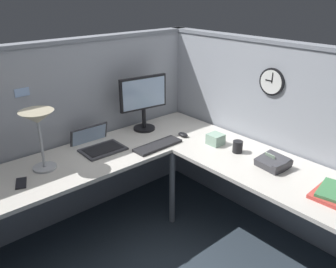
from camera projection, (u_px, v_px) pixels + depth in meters
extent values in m
plane|color=#2D3842|center=(170.00, 237.00, 2.95)|extent=(6.80, 6.80, 0.00)
cube|color=#999EA8|center=(73.00, 134.00, 3.03)|extent=(2.57, 0.10, 1.55)
cube|color=gray|center=(62.00, 41.00, 2.72)|extent=(2.57, 0.12, 0.03)
cube|color=#999EA8|center=(267.00, 136.00, 2.99)|extent=(0.10, 2.37, 1.55)
cube|color=gray|center=(278.00, 42.00, 2.68)|extent=(0.12, 2.37, 0.03)
cube|color=beige|center=(96.00, 156.00, 2.77)|extent=(2.35, 0.66, 0.03)
cube|color=beige|center=(274.00, 172.00, 2.54)|extent=(0.66, 1.49, 0.03)
cylinder|color=slate|center=(172.00, 188.00, 3.02)|extent=(0.05, 0.05, 0.70)
cylinder|color=black|center=(144.00, 128.00, 3.25)|extent=(0.20, 0.20, 0.02)
cylinder|color=black|center=(144.00, 118.00, 3.21)|extent=(0.04, 0.04, 0.20)
cube|color=black|center=(143.00, 93.00, 3.12)|extent=(0.46, 0.09, 0.30)
cube|color=#99B2D1|center=(144.00, 93.00, 3.10)|extent=(0.42, 0.06, 0.26)
cube|color=#38383D|center=(103.00, 150.00, 2.83)|extent=(0.34, 0.24, 0.02)
cube|color=black|center=(103.00, 149.00, 2.82)|extent=(0.29, 0.18, 0.00)
cube|color=#38383D|center=(89.00, 137.00, 2.97)|extent=(0.34, 0.07, 0.22)
cube|color=#99B2D1|center=(89.00, 137.00, 2.97)|extent=(0.31, 0.06, 0.18)
cube|color=#232326|center=(158.00, 145.00, 2.90)|extent=(0.43, 0.15, 0.02)
ellipsoid|color=black|center=(183.00, 135.00, 3.09)|extent=(0.06, 0.10, 0.03)
cylinder|color=#B7BABF|center=(45.00, 167.00, 2.55)|extent=(0.17, 0.17, 0.02)
cylinder|color=#B7BABF|center=(41.00, 144.00, 2.48)|extent=(0.02, 0.02, 0.38)
cone|color=#B2A88C|center=(37.00, 117.00, 2.40)|extent=(0.24, 0.24, 0.09)
cube|color=black|center=(21.00, 183.00, 2.35)|extent=(0.12, 0.16, 0.01)
cube|color=#38383D|center=(273.00, 163.00, 2.56)|extent=(0.21, 0.22, 0.10)
cube|color=#8CA58C|center=(270.00, 156.00, 2.57)|extent=(0.02, 0.09, 0.04)
cube|color=#38383D|center=(282.00, 165.00, 2.49)|extent=(0.19, 0.06, 0.04)
cube|color=#BF3F38|center=(332.00, 194.00, 2.22)|extent=(0.29, 0.22, 0.02)
cube|color=#3F7F4C|center=(335.00, 191.00, 2.21)|extent=(0.29, 0.24, 0.02)
cylinder|color=black|center=(238.00, 147.00, 2.79)|extent=(0.08, 0.08, 0.10)
cube|color=#8CAD99|center=(216.00, 139.00, 2.93)|extent=(0.12, 0.12, 0.09)
cylinder|color=black|center=(272.00, 82.00, 2.76)|extent=(0.03, 0.22, 0.22)
cylinder|color=white|center=(271.00, 82.00, 2.75)|extent=(0.00, 0.19, 0.19)
cube|color=black|center=(269.00, 80.00, 2.75)|extent=(0.00, 0.06, 0.01)
cube|color=black|center=(272.00, 78.00, 2.72)|extent=(0.00, 0.01, 0.08)
cube|color=#99B7E5|center=(22.00, 92.00, 2.58)|extent=(0.11, 0.00, 0.06)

